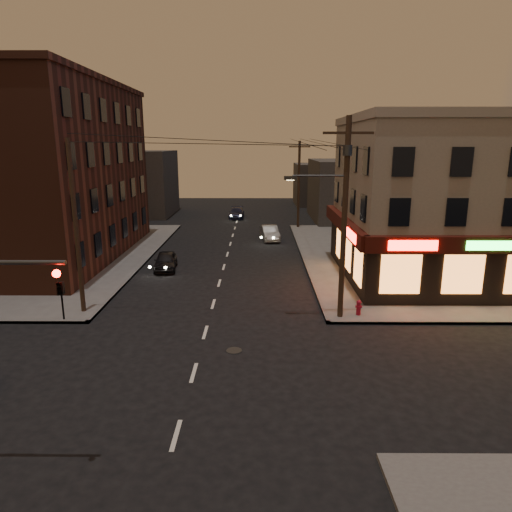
{
  "coord_description": "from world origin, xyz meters",
  "views": [
    {
      "loc": [
        2.57,
        -16.46,
        8.85
      ],
      "look_at": [
        2.44,
        6.46,
        3.2
      ],
      "focal_mm": 32.0,
      "sensor_mm": 36.0,
      "label": 1
    }
  ],
  "objects_px": {
    "fire_hydrant": "(359,307)",
    "sedan_mid": "(270,233)",
    "sedan_near": "(166,261)",
    "sedan_far": "(237,213)"
  },
  "relations": [
    {
      "from": "fire_hydrant",
      "to": "sedan_mid",
      "type": "bearing_deg",
      "value": 101.94
    },
    {
      "from": "sedan_near",
      "to": "sedan_mid",
      "type": "distance_m",
      "value": 13.01
    },
    {
      "from": "sedan_far",
      "to": "sedan_mid",
      "type": "bearing_deg",
      "value": -73.75
    },
    {
      "from": "sedan_far",
      "to": "fire_hydrant",
      "type": "distance_m",
      "value": 33.68
    },
    {
      "from": "sedan_mid",
      "to": "sedan_far",
      "type": "relative_size",
      "value": 0.95
    },
    {
      "from": "sedan_near",
      "to": "fire_hydrant",
      "type": "bearing_deg",
      "value": -44.09
    },
    {
      "from": "sedan_near",
      "to": "fire_hydrant",
      "type": "height_order",
      "value": "sedan_near"
    },
    {
      "from": "sedan_near",
      "to": "sedan_far",
      "type": "relative_size",
      "value": 0.86
    },
    {
      "from": "sedan_near",
      "to": "fire_hydrant",
      "type": "relative_size",
      "value": 4.65
    },
    {
      "from": "sedan_mid",
      "to": "sedan_near",
      "type": "bearing_deg",
      "value": -134.06
    }
  ]
}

